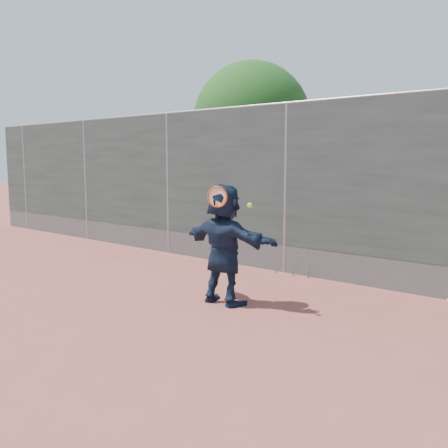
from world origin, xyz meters
The scene contains 6 objects.
ground centered at (0.00, 0.00, 0.00)m, with size 80.00×80.00×0.00m, color #9E4C42.
player centered at (0.42, 1.29, 0.85)m, with size 1.58×0.50×1.70m, color #142137.
fence centered at (0.00, 3.50, 1.58)m, with size 20.00×0.06×3.03m.
swing_action centered at (0.51, 1.10, 1.50)m, with size 0.67×0.16×0.51m.
tree_left centered at (-2.85, 6.55, 2.94)m, with size 3.15×3.00×4.53m.
weed_clump centered at (0.29, 3.38, 0.13)m, with size 0.68×0.07×0.30m.
Camera 1 is at (4.83, -3.99, 2.02)m, focal length 40.00 mm.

